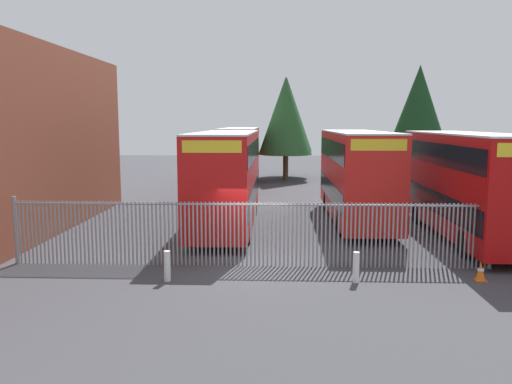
# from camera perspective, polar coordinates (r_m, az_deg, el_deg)

# --- Properties ---
(ground_plane) EXTENTS (100.00, 100.00, 0.00)m
(ground_plane) POSITION_cam_1_polar(r_m,az_deg,el_deg) (25.46, 0.37, -3.25)
(ground_plane) COLOR #3D3D42
(palisade_fence) EXTENTS (16.22, 0.14, 2.35)m
(palisade_fence) POSITION_cam_1_polar(r_m,az_deg,el_deg) (17.39, -0.79, -4.46)
(palisade_fence) COLOR gray
(palisade_fence) RESTS_ON ground
(double_decker_bus_near_gate) EXTENTS (2.54, 10.81, 4.42)m
(double_decker_bus_near_gate) POSITION_cam_1_polar(r_m,az_deg,el_deg) (23.20, 22.24, 1.15)
(double_decker_bus_near_gate) COLOR #B70C0C
(double_decker_bus_near_gate) RESTS_ON ground
(double_decker_bus_behind_fence_left) EXTENTS (2.54, 10.81, 4.42)m
(double_decker_bus_behind_fence_left) POSITION_cam_1_polar(r_m,az_deg,el_deg) (23.78, -3.25, 1.87)
(double_decker_bus_behind_fence_left) COLOR red
(double_decker_bus_behind_fence_left) RESTS_ON ground
(double_decker_bus_behind_fence_right) EXTENTS (2.54, 10.81, 4.42)m
(double_decker_bus_behind_fence_right) POSITION_cam_1_polar(r_m,az_deg,el_deg) (25.57, 11.04, 2.15)
(double_decker_bus_behind_fence_right) COLOR red
(double_decker_bus_behind_fence_right) RESTS_ON ground
(double_decker_bus_far_back) EXTENTS (2.54, 10.81, 4.42)m
(double_decker_bus_far_back) POSITION_cam_1_polar(r_m,az_deg,el_deg) (38.26, -1.83, 4.11)
(double_decker_bus_far_back) COLOR red
(double_decker_bus_far_back) RESTS_ON ground
(bollard_near_left) EXTENTS (0.20, 0.20, 0.95)m
(bollard_near_left) POSITION_cam_1_polar(r_m,az_deg,el_deg) (16.17, -9.81, -8.09)
(bollard_near_left) COLOR silver
(bollard_near_left) RESTS_ON ground
(bollard_center_front) EXTENTS (0.20, 0.20, 0.95)m
(bollard_center_front) POSITION_cam_1_polar(r_m,az_deg,el_deg) (16.11, 11.03, -8.19)
(bollard_center_front) COLOR silver
(bollard_center_front) RESTS_ON ground
(traffic_cone_by_gate) EXTENTS (0.34, 0.34, 0.59)m
(traffic_cone_by_gate) POSITION_cam_1_polar(r_m,az_deg,el_deg) (17.47, 23.64, -8.08)
(traffic_cone_by_gate) COLOR orange
(traffic_cone_by_gate) RESTS_ON ground
(tree_tall_back) EXTENTS (5.05, 5.05, 9.23)m
(tree_tall_back) POSITION_cam_1_polar(r_m,az_deg,el_deg) (42.28, 17.58, 8.43)
(tree_tall_back) COLOR #4C3823
(tree_tall_back) RESTS_ON ground
(tree_short_side) EXTENTS (4.50, 4.50, 8.59)m
(tree_short_side) POSITION_cam_1_polar(r_m,az_deg,el_deg) (43.25, 3.29, 8.42)
(tree_short_side) COLOR #4C3823
(tree_short_side) RESTS_ON ground
(tree_mid_row) EXTENTS (4.51, 4.51, 8.75)m
(tree_mid_row) POSITION_cam_1_polar(r_m,az_deg,el_deg) (45.76, 3.41, 8.57)
(tree_mid_row) COLOR #4C3823
(tree_mid_row) RESTS_ON ground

